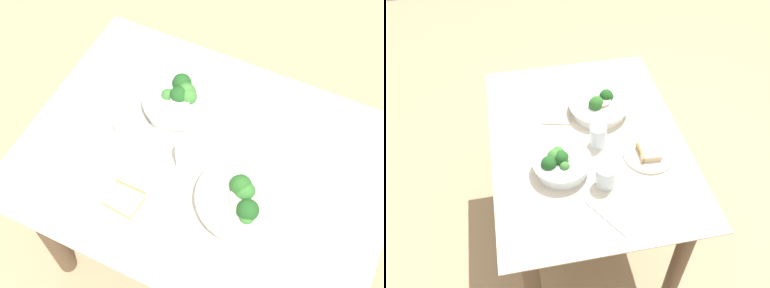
{
  "view_description": "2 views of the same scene",
  "coord_description": "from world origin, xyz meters",
  "views": [
    {
      "loc": [
        -0.3,
        0.71,
        2.03
      ],
      "look_at": [
        0.05,
        -0.02,
        0.74
      ],
      "focal_mm": 46.94,
      "sensor_mm": 36.0,
      "label": 1
    },
    {
      "loc": [
        1.19,
        -0.27,
        1.97
      ],
      "look_at": [
        0.05,
        -0.05,
        0.74
      ],
      "focal_mm": 37.71,
      "sensor_mm": 36.0,
      "label": 2
    }
  ],
  "objects": [
    {
      "name": "bread_side_plate",
      "position": [
        0.14,
        0.23,
        0.73
      ],
      "size": [
        0.21,
        0.21,
        0.04
      ],
      "color": "silver",
      "rests_on": "dining_table"
    },
    {
      "name": "water_glass_side",
      "position": [
        0.25,
        0.02,
        0.76
      ],
      "size": [
        0.08,
        0.08,
        0.09
      ],
      "primitive_type": "cylinder",
      "color": "silver",
      "rests_on": "dining_table"
    },
    {
      "name": "fork_by_near_bowl",
      "position": [
        -0.42,
        -0.02,
        0.72
      ],
      "size": [
        0.1,
        0.04,
        0.0
      ],
      "rotation": [
        0.0,
        0.0,
        2.88
      ],
      "color": "#B7B7BC",
      "rests_on": "dining_table"
    },
    {
      "name": "broccoli_bowl_far",
      "position": [
        -0.16,
        0.09,
        0.75
      ],
      "size": [
        0.28,
        0.28,
        0.1
      ],
      "color": "white",
      "rests_on": "dining_table"
    },
    {
      "name": "napkin_folded_upper",
      "position": [
        -0.22,
        -0.09,
        0.72
      ],
      "size": [
        0.24,
        0.18,
        0.01
      ],
      "primitive_type": "cube",
      "rotation": [
        0.0,
        0.0,
        -0.25
      ],
      "color": "#B1A997",
      "rests_on": "dining_table"
    },
    {
      "name": "table_knife_left",
      "position": [
        0.41,
        -0.02,
        0.72
      ],
      "size": [
        0.18,
        0.12,
        0.0
      ],
      "primitive_type": "cube",
      "rotation": [
        0.0,
        0.0,
        3.71
      ],
      "color": "#B7B7BC",
      "rests_on": "dining_table"
    },
    {
      "name": "fork_by_far_bowl",
      "position": [
        -0.33,
        -0.17,
        0.72
      ],
      "size": [
        0.1,
        0.01,
        0.0
      ],
      "rotation": [
        0.0,
        0.0,
        0.01
      ],
      "color": "#B7B7BC",
      "rests_on": "dining_table"
    },
    {
      "name": "ground_plane",
      "position": [
        0.0,
        0.0,
        0.0
      ],
      "size": [
        6.0,
        6.0,
        0.0
      ],
      "primitive_type": "plane",
      "color": "tan"
    },
    {
      "name": "broccoli_bowl_near",
      "position": [
        0.15,
        -0.14,
        0.76
      ],
      "size": [
        0.24,
        0.24,
        0.1
      ],
      "color": "white",
      "rests_on": "dining_table"
    },
    {
      "name": "water_glass_center",
      "position": [
        0.04,
        0.04,
        0.76
      ],
      "size": [
        0.07,
        0.07,
        0.1
      ],
      "primitive_type": "cylinder",
      "color": "silver",
      "rests_on": "dining_table"
    },
    {
      "name": "dining_table",
      "position": [
        0.0,
        0.0,
        0.58
      ],
      "size": [
        1.11,
        0.83,
        0.72
      ],
      "color": "beige",
      "rests_on": "ground_plane"
    }
  ]
}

